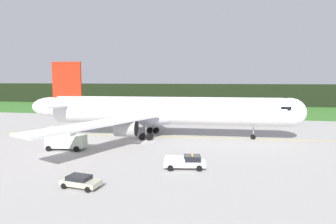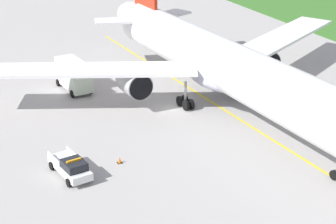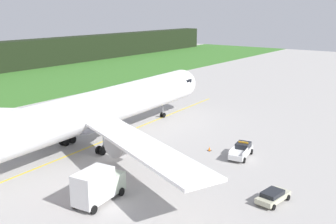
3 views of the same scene
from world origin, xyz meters
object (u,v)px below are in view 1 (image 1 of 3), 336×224
(staff_car, at_px, (80,181))
(ops_pickup_truck, at_px, (186,162))
(airliner, at_px, (162,111))
(catering_truck, at_px, (64,138))
(apron_cone, at_px, (187,157))

(staff_car, bearing_deg, ops_pickup_truck, 40.40)
(airliner, relative_size, catering_truck, 8.57)
(catering_truck, bearing_deg, apron_cone, -3.61)
(staff_car, height_order, apron_cone, staff_car)
(ops_pickup_truck, height_order, apron_cone, ops_pickup_truck)
(ops_pickup_truck, bearing_deg, staff_car, -139.60)
(ops_pickup_truck, distance_m, apron_cone, 4.78)
(airliner, xyz_separation_m, ops_pickup_truck, (7.69, -19.81, -4.26))
(catering_truck, height_order, staff_car, catering_truck)
(catering_truck, bearing_deg, staff_car, -53.67)
(ops_pickup_truck, xyz_separation_m, staff_car, (-10.19, -8.67, -0.20))
(ops_pickup_truck, height_order, staff_car, ops_pickup_truck)
(catering_truck, bearing_deg, ops_pickup_truck, -15.98)
(ops_pickup_truck, relative_size, apron_cone, 9.40)
(airliner, bearing_deg, ops_pickup_truck, -68.79)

